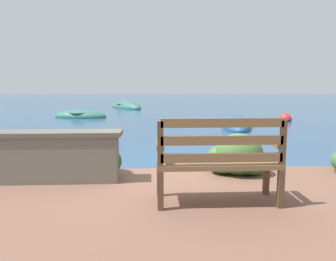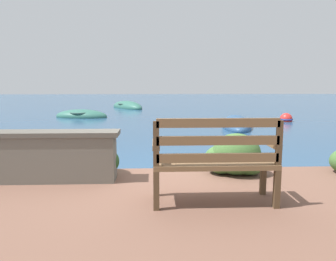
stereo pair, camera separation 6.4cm
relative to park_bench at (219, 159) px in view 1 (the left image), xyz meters
name	(u,v)px [view 1 (the left image)]	position (x,y,z in m)	size (l,w,h in m)	color
ground_plane	(170,182)	(-0.42, 1.47, -0.70)	(80.00, 80.00, 0.00)	navy
park_bench	(219,159)	(0.00, 0.00, 0.00)	(1.30, 0.48, 0.93)	brown
stone_wall	(28,156)	(-2.29, 0.90, -0.15)	(2.41, 0.39, 0.66)	#666056
hedge_clump_left	(88,156)	(-1.57, 1.13, -0.21)	(0.94, 0.68, 0.64)	#284C23
hedge_clump_centre	(237,157)	(0.50, 1.11, -0.23)	(0.85, 0.61, 0.58)	#426B33
rowboat_nearest	(236,125)	(2.21, 7.76, -0.65)	(1.49, 3.24, 0.65)	#2D517A
rowboat_mid	(80,116)	(-3.81, 11.11, -0.65)	(2.46, 1.47, 0.61)	#336B5B
rowboat_far	(126,107)	(-2.24, 16.43, -0.64)	(2.56, 3.29, 0.75)	#336B5B
mooring_buoy	(285,119)	(4.54, 9.22, -0.62)	(0.53, 0.53, 0.48)	red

